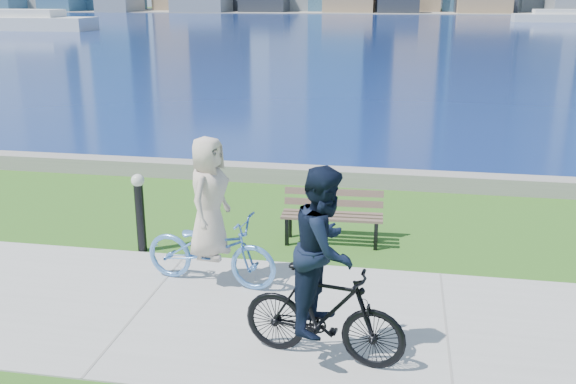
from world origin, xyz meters
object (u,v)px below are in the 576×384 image
at_px(park_bench, 333,212).
at_px(cyclist_woman, 210,231).
at_px(bollard_lamp, 140,208).
at_px(cyclist_man, 324,282).

distance_m(park_bench, cyclist_woman, 2.51).
bearing_deg(cyclist_woman, park_bench, -29.68).
relative_size(park_bench, cyclist_woman, 0.78).
height_order(bollard_lamp, cyclist_man, cyclist_man).
bearing_deg(bollard_lamp, cyclist_man, -39.22).
bearing_deg(park_bench, cyclist_woman, -130.22).
relative_size(bollard_lamp, cyclist_woman, 0.60).
bearing_deg(cyclist_woman, bollard_lamp, 64.60).
bearing_deg(bollard_lamp, park_bench, 17.91).
xyz_separation_m(park_bench, bollard_lamp, (-3.01, -0.97, 0.22)).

